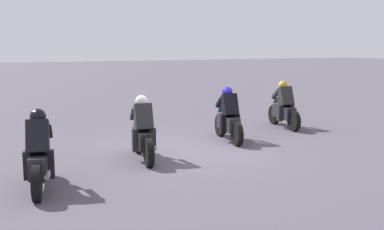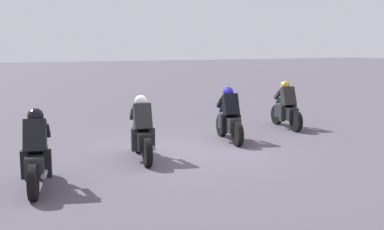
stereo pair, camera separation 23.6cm
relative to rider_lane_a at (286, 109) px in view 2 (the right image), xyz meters
name	(u,v)px [view 2 (the right image)]	position (x,y,z in m)	size (l,w,h in m)	color
ground_plane	(191,150)	(-1.78, 4.10, -0.62)	(120.00, 120.00, 0.00)	#4F4955
rider_lane_a	(286,109)	(0.00, 0.00, 0.00)	(2.04, 0.60, 1.51)	black
rider_lane_b	(229,119)	(-1.10, 2.64, 0.00)	(2.04, 0.60, 1.51)	black
rider_lane_c	(142,133)	(-2.17, 5.50, 0.00)	(2.04, 0.59, 1.51)	black
rider_lane_d	(37,156)	(-3.54, 7.97, 0.00)	(2.03, 0.62, 1.51)	black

